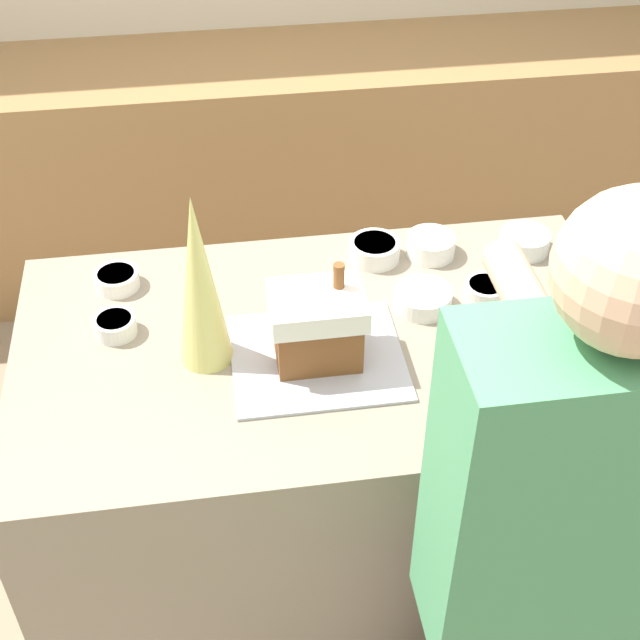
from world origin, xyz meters
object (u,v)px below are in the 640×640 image
decorative_tree (199,282)px  candy_bowl_far_left (525,241)px  gingerbread_house (317,325)px  candy_bowl_near_tray_left (423,298)px  candy_bowl_far_right (374,249)px  candy_bowl_center_rear (431,245)px  candy_bowl_behind_tray (486,290)px  candy_bowl_beside_tree (117,279)px  person (545,588)px  baking_tray (317,357)px  candy_bowl_front_corner (115,325)px

decorative_tree → candy_bowl_far_left: (0.82, 0.29, -0.18)m
gingerbread_house → candy_bowl_far_left: (0.58, 0.33, -0.07)m
decorative_tree → candy_bowl_near_tray_left: (0.51, 0.10, -0.18)m
candy_bowl_far_right → candy_bowl_center_rear: candy_bowl_center_rear is taller
candy_bowl_near_tray_left → candy_bowl_far_right: (-0.08, 0.20, 0.00)m
candy_bowl_behind_tray → candy_bowl_beside_tree: (-0.87, 0.17, 0.00)m
person → baking_tray: bearing=118.7°
candy_bowl_front_corner → candy_bowl_center_rear: size_ratio=0.78×
baking_tray → person: 0.68m
candy_bowl_center_rear → gingerbread_house: bearing=-134.4°
baking_tray → candy_bowl_beside_tree: size_ratio=3.49×
decorative_tree → candy_bowl_center_rear: decorative_tree is taller
gingerbread_house → candy_bowl_front_corner: gingerbread_house is taller
baking_tray → gingerbread_house: bearing=26.1°
baking_tray → candy_bowl_center_rear: 0.49m
candy_bowl_beside_tree → decorative_tree: bearing=-54.5°
baking_tray → candy_bowl_behind_tray: bearing=20.1°
person → decorative_tree: bearing=131.5°
candy_bowl_beside_tree → candy_bowl_far_right: bearing=2.0°
candy_bowl_far_left → candy_bowl_beside_tree: size_ratio=1.17×
baking_tray → person: bearing=-61.3°
candy_bowl_far_right → person: (0.13, -0.94, -0.09)m
candy_bowl_center_rear → candy_bowl_far_left: bearing=-4.1°
gingerbread_house → candy_bowl_behind_tray: size_ratio=2.24×
decorative_tree → candy_bowl_far_right: 0.56m
candy_bowl_beside_tree → person: 1.20m
candy_bowl_front_corner → candy_bowl_center_rear: candy_bowl_center_rear is taller
candy_bowl_behind_tray → candy_bowl_center_rear: (-0.09, 0.19, 0.01)m
candy_bowl_beside_tree → person: size_ratio=0.06×
decorative_tree → candy_bowl_behind_tray: 0.70m
candy_bowl_far_left → candy_bowl_center_rear: size_ratio=1.03×
gingerbread_house → candy_bowl_beside_tree: gingerbread_house is taller
candy_bowl_far_left → candy_bowl_front_corner: bearing=-170.1°
gingerbread_house → candy_bowl_beside_tree: bearing=143.5°
candy_bowl_behind_tray → person: 0.76m
baking_tray → candy_bowl_front_corner: candy_bowl_front_corner is taller
gingerbread_house → candy_bowl_beside_tree: size_ratio=2.10×
candy_bowl_beside_tree → person: bearing=-50.2°
candy_bowl_front_corner → candy_bowl_far_right: bearing=17.2°
candy_bowl_front_corner → person: 1.07m
candy_bowl_far_left → candy_bowl_beside_tree: candy_bowl_far_left is taller
candy_bowl_center_rear → candy_bowl_far_right: bearing=179.1°
decorative_tree → candy_bowl_center_rear: (0.58, 0.30, -0.18)m
candy_bowl_behind_tray → candy_bowl_center_rear: 0.21m
decorative_tree → candy_bowl_far_left: size_ratio=3.27×
candy_bowl_front_corner → candy_bowl_far_right: candy_bowl_far_right is taller
baking_tray → person: size_ratio=0.22×
baking_tray → candy_bowl_behind_tray: 0.46m
gingerbread_house → candy_bowl_far_right: bearing=60.7°
candy_bowl_far_left → decorative_tree: bearing=-160.8°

